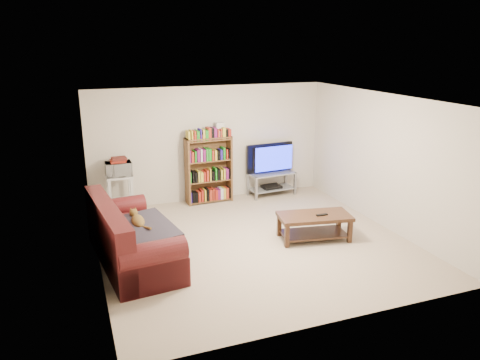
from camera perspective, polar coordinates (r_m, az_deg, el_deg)
name	(u,v)px	position (r m, az deg, el deg)	size (l,w,h in m)	color
floor	(254,242)	(7.96, 1.70, -7.62)	(5.00, 5.00, 0.00)	#C6B093
ceiling	(255,99)	(7.31, 1.86, 9.81)	(5.00, 5.00, 0.00)	white
wall_back	(209,144)	(9.84, -3.74, 4.43)	(5.00, 5.00, 0.00)	beige
wall_front	(338,230)	(5.44, 11.80, -6.01)	(5.00, 5.00, 0.00)	beige
wall_left	(93,191)	(7.03, -17.46, -1.25)	(5.00, 5.00, 0.00)	beige
wall_right	(383,161)	(8.77, 17.09, 2.24)	(5.00, 5.00, 0.00)	beige
sofa	(128,242)	(7.35, -13.52, -7.35)	(1.22, 2.36, 0.97)	#541517
blanket	(142,229)	(7.17, -11.87, -5.92)	(0.87, 1.13, 0.10)	#2F2A35
cat	(138,221)	(7.33, -12.33, -4.92)	(0.25, 0.62, 0.19)	brown
coffee_table	(314,222)	(8.08, 9.04, -5.08)	(1.30, 0.81, 0.44)	#3E2415
remote	(322,215)	(8.01, 9.96, -4.20)	(0.20, 0.06, 0.02)	black
tv_stand	(272,180)	(10.27, 3.87, 0.02)	(1.06, 0.54, 0.51)	#999EA3
television	(272,159)	(10.14, 3.92, 2.63)	(1.10, 0.14, 0.63)	black
dvd_player	(271,187)	(10.31, 3.86, -0.81)	(0.41, 0.29, 0.06)	black
bookshelf	(209,169)	(9.73, -3.83, 1.35)	(0.97, 0.34, 1.39)	brown
shelf_clutter	(212,132)	(9.60, -3.39, 5.91)	(0.71, 0.24, 0.28)	silver
microwave_stand	(120,190)	(9.33, -14.40, -1.16)	(0.50, 0.37, 0.79)	silver
microwave	(119,169)	(9.22, -14.58, 1.31)	(0.48, 0.33, 0.27)	silver
game_boxes	(118,161)	(9.18, -14.66, 2.27)	(0.29, 0.25, 0.05)	maroon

